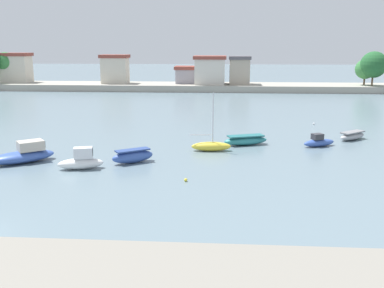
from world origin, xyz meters
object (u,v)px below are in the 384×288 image
object	(u,v)px
mooring_buoy_1	(314,124)
moored_boat_3	(81,161)
moored_boat_8	(352,136)
moored_boat_7	(319,142)
moored_boat_2	(24,155)
moored_boat_4	(133,156)
moored_boat_5	(211,146)
mooring_buoy_3	(186,180)
moored_boat_6	(246,140)

from	to	relation	value
mooring_buoy_1	moored_boat_3	bearing A→B (deg)	-137.13
moored_boat_8	moored_boat_3	bearing A→B (deg)	167.73
moored_boat_7	moored_boat_2	bearing A→B (deg)	171.87
moored_boat_4	mooring_buoy_1	bearing A→B (deg)	11.99
moored_boat_2	moored_boat_7	world-z (taller)	moored_boat_2
moored_boat_2	moored_boat_5	size ratio (longest dim) A/B	1.00
moored_boat_2	moored_boat_5	xyz separation A→B (m)	(15.79, 5.11, -0.18)
moored_boat_7	moored_boat_8	world-z (taller)	moored_boat_7
moored_boat_4	mooring_buoy_3	world-z (taller)	moored_boat_4
mooring_buoy_3	moored_boat_4	bearing A→B (deg)	135.40
moored_boat_3	mooring_buoy_1	size ratio (longest dim) A/B	14.83
moored_boat_4	mooring_buoy_1	world-z (taller)	moored_boat_4
moored_boat_2	moored_boat_8	xyz separation A→B (m)	(30.48, 11.01, -0.23)
moored_boat_7	moored_boat_8	size ratio (longest dim) A/B	0.98
moored_boat_4	moored_boat_5	bearing A→B (deg)	2.14
moored_boat_5	moored_boat_3	bearing A→B (deg)	-150.98
moored_boat_3	moored_boat_7	bearing A→B (deg)	8.75
moored_boat_5	moored_boat_4	bearing A→B (deg)	-149.05
moored_boat_4	moored_boat_8	xyz separation A→B (m)	(21.20, 10.49, -0.14)
moored_boat_2	moored_boat_8	world-z (taller)	moored_boat_2
mooring_buoy_3	moored_boat_3	bearing A→B (deg)	162.68
moored_boat_4	moored_boat_7	bearing A→B (deg)	-10.23
moored_boat_2	moored_boat_3	distance (m)	5.75
moored_boat_4	moored_boat_8	bearing A→B (deg)	-6.68
moored_boat_6	mooring_buoy_1	bearing A→B (deg)	33.02
moored_boat_2	moored_boat_6	bearing A→B (deg)	-15.71
moored_boat_3	moored_boat_8	size ratio (longest dim) A/B	1.05
moored_boat_3	moored_boat_6	xyz separation A→B (m)	(13.63, 9.46, -0.17)
moored_boat_3	moored_boat_6	bearing A→B (deg)	19.44
moored_boat_7	moored_boat_5	bearing A→B (deg)	169.29
moored_boat_5	mooring_buoy_1	bearing A→B (deg)	44.92
moored_boat_2	moored_boat_4	size ratio (longest dim) A/B	1.51
moored_boat_5	mooring_buoy_1	distance (m)	18.98
moored_boat_4	moored_boat_8	world-z (taller)	moored_boat_4
moored_boat_3	moored_boat_6	world-z (taller)	moored_boat_3
moored_boat_7	moored_boat_8	xyz separation A→B (m)	(4.19, 3.35, -0.05)
mooring_buoy_1	mooring_buoy_3	size ratio (longest dim) A/B	1.04
mooring_buoy_1	mooring_buoy_3	bearing A→B (deg)	-120.57
moored_boat_2	mooring_buoy_1	size ratio (longest dim) A/B	21.56
moored_boat_4	moored_boat_5	world-z (taller)	moored_boat_5
moored_boat_3	moored_boat_5	bearing A→B (deg)	17.89
moored_boat_4	moored_boat_6	size ratio (longest dim) A/B	0.77
moored_boat_6	mooring_buoy_3	bearing A→B (deg)	-131.27
moored_boat_2	moored_boat_7	xyz separation A→B (m)	(26.28, 7.66, -0.19)
moored_boat_3	mooring_buoy_3	world-z (taller)	moored_boat_3
mooring_buoy_3	moored_boat_5	bearing A→B (deg)	80.25
moored_boat_6	moored_boat_4	bearing A→B (deg)	-162.45
moored_boat_3	moored_boat_5	distance (m)	12.27
moored_boat_6	moored_boat_8	world-z (taller)	moored_boat_6
moored_boat_6	moored_boat_7	distance (m)	7.14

